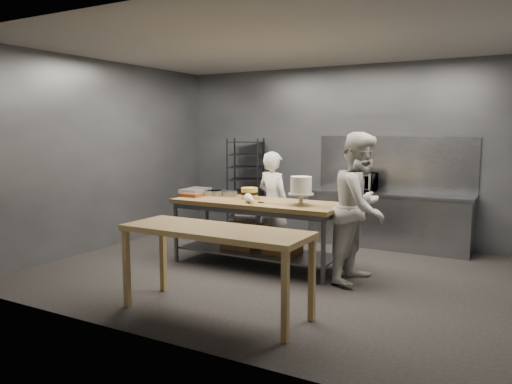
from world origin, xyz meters
TOP-DOWN VIEW (x-y plane):
  - ground at (0.00, 0.00)m, footprint 6.00×6.00m
  - back_wall at (0.00, 2.50)m, footprint 6.00×0.04m
  - work_table at (-0.30, 0.18)m, footprint 2.40×0.90m
  - near_counter at (0.23, -1.67)m, footprint 2.00×0.70m
  - back_counter at (1.00, 2.18)m, footprint 2.60×0.60m
  - splashback_panel at (1.00, 2.48)m, footprint 2.60×0.02m
  - speed_rack at (-1.64, 2.10)m, footprint 0.78×0.81m
  - chef_behind at (-0.43, 0.89)m, footprint 0.66×0.52m
  - chef_right at (1.17, 0.17)m, footprint 0.78×0.97m
  - microwave at (0.50, 2.18)m, footprint 0.54×0.37m
  - frosted_cake_stand at (0.40, 0.08)m, footprint 0.34×0.34m
  - layer_cake at (-0.51, 0.29)m, footprint 0.24×0.24m
  - cake_pans at (-1.12, 0.36)m, footprint 0.61×0.35m
  - piping_bag at (-0.23, -0.14)m, footprint 0.35×0.36m
  - offset_spatula at (-0.07, 0.01)m, footprint 0.36×0.02m
  - pastry_clamshells at (-1.38, 0.19)m, footprint 0.33×0.46m

SIDE VIEW (x-z plane):
  - ground at x=0.00m, z-range 0.00..0.00m
  - back_counter at x=1.00m, z-range 0.00..0.90m
  - work_table at x=-0.30m, z-range 0.11..1.03m
  - chef_behind at x=-0.43m, z-range 0.00..1.58m
  - near_counter at x=0.23m, z-range 0.36..1.26m
  - speed_rack at x=-1.64m, z-range -0.02..1.73m
  - offset_spatula at x=-0.07m, z-range 0.92..0.93m
  - chef_right at x=1.17m, z-range 0.00..1.88m
  - cake_pans at x=-1.12m, z-range 0.92..0.99m
  - pastry_clamshells at x=-1.38m, z-range 0.92..1.03m
  - piping_bag at x=-0.23m, z-range 0.92..1.04m
  - layer_cake at x=-0.51m, z-range 0.92..1.08m
  - microwave at x=0.50m, z-range 0.90..1.20m
  - frosted_cake_stand at x=0.40m, z-range 0.97..1.35m
  - splashback_panel at x=1.00m, z-range 0.90..1.80m
  - back_wall at x=0.00m, z-range 0.00..3.00m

